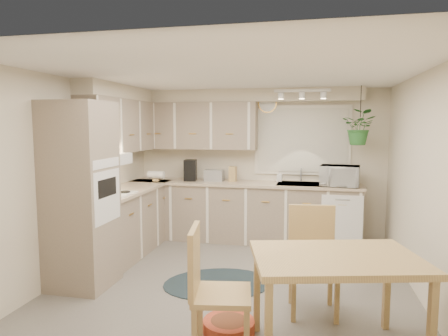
# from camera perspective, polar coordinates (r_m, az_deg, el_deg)

# --- Properties ---
(floor) EXTENTS (4.20, 4.20, 0.00)m
(floor) POSITION_cam_1_polar(r_m,az_deg,el_deg) (4.80, 1.30, -16.35)
(floor) COLOR #6A655D
(floor) RESTS_ON ground
(ceiling) EXTENTS (4.20, 4.20, 0.00)m
(ceiling) POSITION_cam_1_polar(r_m,az_deg,el_deg) (4.47, 1.37, 13.38)
(ceiling) COLOR white
(ceiling) RESTS_ON wall_back
(wall_back) EXTENTS (4.00, 0.04, 2.40)m
(wall_back) POSITION_cam_1_polar(r_m,az_deg,el_deg) (6.54, 4.85, 0.54)
(wall_back) COLOR beige
(wall_back) RESTS_ON floor
(wall_front) EXTENTS (4.00, 0.04, 2.40)m
(wall_front) POSITION_cam_1_polar(r_m,az_deg,el_deg) (2.49, -8.05, -8.73)
(wall_front) COLOR beige
(wall_front) RESTS_ON floor
(wall_left) EXTENTS (0.04, 4.20, 2.40)m
(wall_left) POSITION_cam_1_polar(r_m,az_deg,el_deg) (5.24, -20.66, -1.23)
(wall_left) COLOR beige
(wall_left) RESTS_ON floor
(wall_right) EXTENTS (0.04, 4.20, 2.40)m
(wall_right) POSITION_cam_1_polar(r_m,az_deg,el_deg) (4.55, 26.92, -2.57)
(wall_right) COLOR beige
(wall_right) RESTS_ON floor
(base_cab_left) EXTENTS (0.60, 1.85, 0.90)m
(base_cab_left) POSITION_cam_1_polar(r_m,az_deg,el_deg) (5.98, -13.35, -7.43)
(base_cab_left) COLOR gray
(base_cab_left) RESTS_ON floor
(base_cab_back) EXTENTS (3.60, 0.60, 0.90)m
(base_cab_back) POSITION_cam_1_polar(r_m,az_deg,el_deg) (6.40, 2.65, -6.38)
(base_cab_back) COLOR gray
(base_cab_back) RESTS_ON floor
(counter_left) EXTENTS (0.64, 1.89, 0.04)m
(counter_left) POSITION_cam_1_polar(r_m,az_deg,el_deg) (5.89, -13.37, -2.99)
(counter_left) COLOR #BDAF8A
(counter_left) RESTS_ON base_cab_left
(counter_back) EXTENTS (3.64, 0.64, 0.04)m
(counter_back) POSITION_cam_1_polar(r_m,az_deg,el_deg) (6.30, 2.66, -2.23)
(counter_back) COLOR #BDAF8A
(counter_back) RESTS_ON base_cab_back
(oven_stack) EXTENTS (0.65, 0.65, 2.10)m
(oven_stack) POSITION_cam_1_polar(r_m,az_deg,el_deg) (4.78, -19.76, -3.70)
(oven_stack) COLOR gray
(oven_stack) RESTS_ON floor
(wall_oven_face) EXTENTS (0.02, 0.56, 0.58)m
(wall_oven_face) POSITION_cam_1_polar(r_m,az_deg,el_deg) (4.62, -16.39, -3.92)
(wall_oven_face) COLOR silver
(wall_oven_face) RESTS_ON oven_stack
(upper_cab_left) EXTENTS (0.35, 2.00, 0.75)m
(upper_cab_left) POSITION_cam_1_polar(r_m,az_deg,el_deg) (5.98, -14.24, 5.85)
(upper_cab_left) COLOR gray
(upper_cab_left) RESTS_ON wall_left
(upper_cab_back) EXTENTS (2.00, 0.35, 0.75)m
(upper_cab_back) POSITION_cam_1_polar(r_m,az_deg,el_deg) (6.55, -4.06, 6.03)
(upper_cab_back) COLOR gray
(upper_cab_back) RESTS_ON wall_back
(soffit_left) EXTENTS (0.30, 2.00, 0.20)m
(soffit_left) POSITION_cam_1_polar(r_m,az_deg,el_deg) (6.01, -14.58, 10.37)
(soffit_left) COLOR beige
(soffit_left) RESTS_ON wall_left
(soffit_back) EXTENTS (3.60, 0.30, 0.20)m
(soffit_back) POSITION_cam_1_polar(r_m,az_deg,el_deg) (6.41, 2.97, 10.28)
(soffit_back) COLOR beige
(soffit_back) RESTS_ON wall_back
(cooktop) EXTENTS (0.52, 0.58, 0.02)m
(cooktop) POSITION_cam_1_polar(r_m,az_deg,el_deg) (5.37, -15.94, -3.65)
(cooktop) COLOR silver
(cooktop) RESTS_ON counter_left
(range_hood) EXTENTS (0.40, 0.60, 0.14)m
(range_hood) POSITION_cam_1_polar(r_m,az_deg,el_deg) (5.32, -16.28, 1.19)
(range_hood) COLOR silver
(range_hood) RESTS_ON upper_cab_left
(window_blinds) EXTENTS (1.40, 0.02, 1.00)m
(window_blinds) POSITION_cam_1_polar(r_m,az_deg,el_deg) (6.43, 11.06, 3.92)
(window_blinds) COLOR silver
(window_blinds) RESTS_ON wall_back
(window_frame) EXTENTS (1.50, 0.02, 1.10)m
(window_frame) POSITION_cam_1_polar(r_m,az_deg,el_deg) (6.44, 11.06, 3.93)
(window_frame) COLOR beige
(window_frame) RESTS_ON wall_back
(sink) EXTENTS (0.70, 0.48, 0.10)m
(sink) POSITION_cam_1_polar(r_m,az_deg,el_deg) (6.23, 10.87, -2.62)
(sink) COLOR #979A9E
(sink) RESTS_ON counter_back
(dishwasher_front) EXTENTS (0.58, 0.02, 0.83)m
(dishwasher_front) POSITION_cam_1_polar(r_m,az_deg,el_deg) (6.03, 16.46, -7.65)
(dishwasher_front) COLOR silver
(dishwasher_front) RESTS_ON base_cab_back
(track_light_bar) EXTENTS (0.80, 0.04, 0.04)m
(track_light_bar) POSITION_cam_1_polar(r_m,az_deg,el_deg) (5.93, 11.09, 10.81)
(track_light_bar) COLOR silver
(track_light_bar) RESTS_ON ceiling
(wall_clock) EXTENTS (0.30, 0.03, 0.30)m
(wall_clock) POSITION_cam_1_polar(r_m,az_deg,el_deg) (6.47, 6.23, 9.15)
(wall_clock) COLOR #E1AB4F
(wall_clock) RESTS_ON wall_back
(dining_table) EXTENTS (1.46, 1.15, 0.81)m
(dining_table) POSITION_cam_1_polar(r_m,az_deg,el_deg) (3.49, 15.55, -18.27)
(dining_table) COLOR tan
(dining_table) RESTS_ON floor
(chair_left) EXTENTS (0.56, 0.56, 1.03)m
(chair_left) POSITION_cam_1_polar(r_m,az_deg,el_deg) (3.33, -0.31, -17.18)
(chair_left) COLOR tan
(chair_left) RESTS_ON floor
(chair_back) EXTENTS (0.53, 0.53, 1.03)m
(chair_back) POSITION_cam_1_polar(r_m,az_deg,el_deg) (4.07, 12.65, -12.94)
(chair_back) COLOR tan
(chair_back) RESTS_ON floor
(braided_rug) EXTENTS (1.53, 1.35, 0.01)m
(braided_rug) POSITION_cam_1_polar(r_m,az_deg,el_deg) (4.83, -0.91, -16.13)
(braided_rug) COLOR black
(braided_rug) RESTS_ON floor
(pet_bed) EXTENTS (0.49, 0.49, 0.11)m
(pet_bed) POSITION_cam_1_polar(r_m,az_deg,el_deg) (3.83, 0.70, -21.64)
(pet_bed) COLOR #BC4525
(pet_bed) RESTS_ON floor
(microwave) EXTENTS (0.59, 0.38, 0.37)m
(microwave) POSITION_cam_1_polar(r_m,az_deg,el_deg) (6.11, 16.20, -0.77)
(microwave) COLOR silver
(microwave) RESTS_ON counter_back
(soap_bottle) EXTENTS (0.09, 0.18, 0.08)m
(soap_bottle) POSITION_cam_1_polar(r_m,az_deg,el_deg) (6.38, 7.93, -1.62)
(soap_bottle) COLOR silver
(soap_bottle) RESTS_ON counter_back
(hanging_plant) EXTENTS (0.62, 0.65, 0.40)m
(hanging_plant) POSITION_cam_1_polar(r_m,az_deg,el_deg) (6.09, 18.82, 5.00)
(hanging_plant) COLOR #2A6A2C
(hanging_plant) RESTS_ON ceiling
(coffee_maker) EXTENTS (0.23, 0.26, 0.34)m
(coffee_maker) POSITION_cam_1_polar(r_m,az_deg,el_deg) (6.48, -4.83, -0.32)
(coffee_maker) COLOR black
(coffee_maker) RESTS_ON counter_back
(toaster) EXTENTS (0.30, 0.18, 0.18)m
(toaster) POSITION_cam_1_polar(r_m,az_deg,el_deg) (6.41, -1.42, -1.07)
(toaster) COLOR #979A9E
(toaster) RESTS_ON counter_back
(knife_block) EXTENTS (0.12, 0.12, 0.24)m
(knife_block) POSITION_cam_1_polar(r_m,az_deg,el_deg) (6.37, 1.27, -0.85)
(knife_block) COLOR tan
(knife_block) RESTS_ON counter_back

